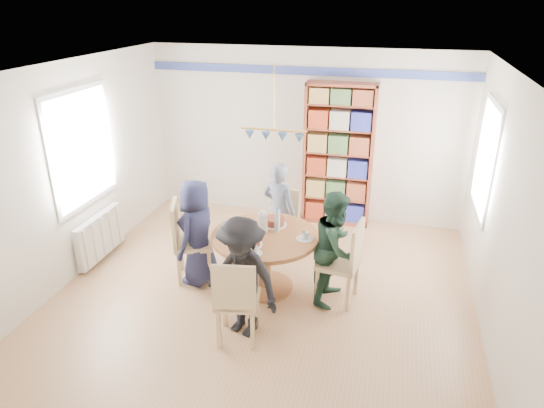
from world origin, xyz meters
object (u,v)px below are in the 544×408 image
(person_far, at_px, (279,210))
(person_near, at_px, (242,277))
(radiator, at_px, (100,236))
(bookshelf, at_px, (338,157))
(person_right, at_px, (336,247))
(chair_right, at_px, (346,259))
(chair_far, at_px, (283,219))
(person_left, at_px, (197,232))
(chair_near, at_px, (236,298))
(chair_left, at_px, (186,238))
(dining_table, at_px, (265,249))

(person_far, bearing_deg, person_near, 109.75)
(radiator, distance_m, bookshelf, 3.68)
(person_right, relative_size, person_far, 1.01)
(radiator, bearing_deg, chair_right, -3.01)
(chair_far, distance_m, bookshelf, 1.46)
(radiator, distance_m, person_left, 1.58)
(chair_far, xyz_separation_m, person_near, (0.01, -1.87, 0.18))
(person_far, bearing_deg, chair_near, 109.41)
(person_right, bearing_deg, chair_left, 100.32)
(chair_right, relative_size, person_far, 0.76)
(person_far, bearing_deg, chair_left, 61.16)
(chair_right, distance_m, person_near, 1.31)
(chair_near, relative_size, person_near, 0.73)
(chair_right, distance_m, chair_near, 1.44)
(person_left, distance_m, person_near, 1.21)
(dining_table, height_order, person_near, person_near)
(radiator, height_order, person_left, person_left)
(chair_right, xyz_separation_m, chair_near, (-1.00, -1.04, -0.03))
(radiator, distance_m, person_right, 3.27)
(dining_table, relative_size, person_near, 0.95)
(person_far, height_order, person_near, person_near)
(person_near, bearing_deg, person_right, 65.16)
(chair_near, relative_size, bookshelf, 0.45)
(person_right, height_order, person_near, person_right)
(chair_right, bearing_deg, chair_near, -133.98)
(dining_table, relative_size, chair_left, 1.23)
(chair_left, relative_size, person_left, 0.77)
(radiator, height_order, bookshelf, bookshelf)
(chair_left, xyz_separation_m, person_left, (0.16, -0.02, 0.10))
(chair_left, bearing_deg, person_far, 42.59)
(chair_left, bearing_deg, person_near, -40.44)
(person_near, height_order, bookshelf, bookshelf)
(chair_right, relative_size, person_right, 0.75)
(radiator, distance_m, dining_table, 2.41)
(chair_right, relative_size, person_left, 0.76)
(radiator, distance_m, chair_far, 2.53)
(radiator, bearing_deg, person_far, 17.55)
(radiator, height_order, chair_far, chair_far)
(radiator, bearing_deg, bookshelf, 34.49)
(chair_far, distance_m, person_right, 1.33)
(person_far, relative_size, bookshelf, 0.61)
(dining_table, height_order, chair_near, chair_near)
(chair_left, distance_m, person_near, 1.34)
(chair_near, xyz_separation_m, person_left, (-0.85, 1.04, 0.14))
(radiator, xyz_separation_m, bookshelf, (2.97, 2.04, 0.74))
(radiator, xyz_separation_m, chair_left, (1.37, -0.16, 0.23))
(chair_far, height_order, person_right, person_right)
(chair_left, bearing_deg, chair_far, 44.88)
(chair_far, height_order, person_near, person_near)
(person_right, bearing_deg, chair_far, 51.34)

